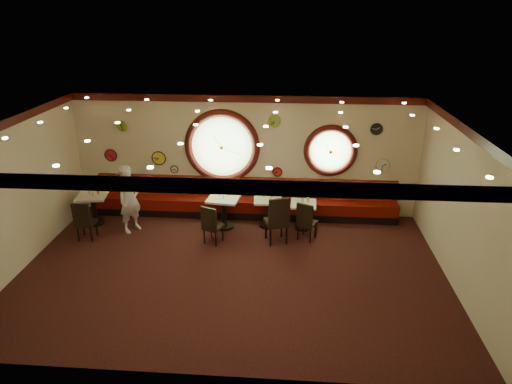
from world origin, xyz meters
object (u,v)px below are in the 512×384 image
object	(u,v)px
condiment_d_salt	(302,200)
condiment_b_pepper	(223,197)
table_d	(303,212)
chair_a	(84,219)
condiment_b_salt	(220,194)
condiment_a_salt	(89,192)
table_c	(268,209)
condiment_a_pepper	(92,195)
waiter	(130,199)
chair_d	(306,219)
condiment_c_salt	(264,195)
condiment_c_bottle	(272,194)
chair_b	(211,223)
condiment_c_pepper	(271,198)
table_b	(224,208)
table_a	(93,206)
condiment_d_pepper	(303,201)
chair_c	(278,217)
condiment_b_bottle	(228,193)
condiment_d_bottle	(308,199)
condiment_a_bottle	(98,191)

from	to	relation	value
condiment_d_salt	condiment_b_pepper	world-z (taller)	condiment_b_pepper
table_d	condiment_d_salt	xyz separation A→B (m)	(-0.04, 0.05, 0.31)
chair_a	condiment_b_salt	world-z (taller)	chair_a
condiment_a_salt	table_c	bearing A→B (deg)	1.76
condiment_a_pepper	waiter	xyz separation A→B (m)	(1.04, -0.23, 0.02)
chair_d	condiment_b_salt	xyz separation A→B (m)	(-2.15, 0.63, 0.32)
condiment_c_salt	condiment_c_bottle	xyz separation A→B (m)	(0.20, 0.00, 0.03)
chair_b	condiment_c_pepper	world-z (taller)	chair_b
condiment_c_salt	table_b	bearing A→B (deg)	-166.06
chair_b	condiment_b_pepper	size ratio (longest dim) A/B	6.46
table_a	condiment_d_pepper	xyz separation A→B (m)	(5.34, 0.13, 0.25)
chair_a	condiment_a_pepper	size ratio (longest dim) A/B	6.74
chair_a	chair_b	size ratio (longest dim) A/B	1.02
condiment_b_salt	waiter	world-z (taller)	waiter
condiment_d_pepper	condiment_b_salt	bearing A→B (deg)	-179.56
chair_c	condiment_d_pepper	distance (m)	1.05
chair_d	condiment_a_pepper	xyz separation A→B (m)	(-5.35, 0.43, 0.28)
condiment_b_bottle	condiment_a_pepper	bearing A→B (deg)	-176.39
condiment_d_pepper	condiment_d_bottle	size ratio (longest dim) A/B	0.60
condiment_c_pepper	condiment_b_bottle	xyz separation A→B (m)	(-1.06, -0.01, 0.09)
condiment_b_pepper	condiment_b_bottle	distance (m)	0.21
condiment_d_pepper	condiment_c_bottle	xyz separation A→B (m)	(-0.78, 0.14, 0.10)
chair_b	condiment_a_salt	size ratio (longest dim) A/B	5.41
chair_b	chair_c	distance (m)	1.57
chair_c	condiment_a_pepper	distance (m)	4.74
table_b	chair_c	size ratio (longest dim) A/B	1.14
condiment_a_pepper	condiment_c_bottle	bearing A→B (deg)	4.53
condiment_b_salt	condiment_a_pepper	bearing A→B (deg)	-176.39
chair_d	condiment_d_bottle	size ratio (longest dim) A/B	3.39
table_a	chair_b	xyz separation A→B (m)	(3.19, -0.86, 0.05)
chair_b	condiment_a_bottle	xyz separation A→B (m)	(-3.06, 0.93, 0.33)
chair_a	condiment_c_pepper	bearing A→B (deg)	12.74
table_d	condiment_d_salt	distance (m)	0.31
table_a	condiment_b_bottle	bearing A→B (deg)	2.18
condiment_d_pepper	chair_a	bearing A→B (deg)	-168.73
chair_b	condiment_d_salt	world-z (taller)	chair_b
condiment_c_pepper	condiment_a_bottle	size ratio (longest dim) A/B	0.49
condiment_c_salt	waiter	world-z (taller)	waiter
table_c	condiment_b_bottle	world-z (taller)	condiment_b_bottle
condiment_c_bottle	waiter	world-z (taller)	waiter
condiment_a_salt	condiment_d_salt	size ratio (longest dim) A/B	1.11
chair_a	condiment_d_salt	bearing A→B (deg)	11.15
condiment_c_salt	chair_a	bearing A→B (deg)	-164.48
condiment_c_salt	condiment_d_bottle	bearing A→B (deg)	-4.07
condiment_d_bottle	condiment_b_pepper	bearing A→B (deg)	-173.53
condiment_a_salt	condiment_d_salt	bearing A→B (deg)	1.42
condiment_a_pepper	chair_a	bearing A→B (deg)	-83.83
table_a	condiment_c_pepper	bearing A→B (deg)	1.74
condiment_d_salt	condiment_a_pepper	xyz separation A→B (m)	(-5.27, -0.26, 0.10)
chair_c	condiment_c_bottle	distance (m)	1.03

